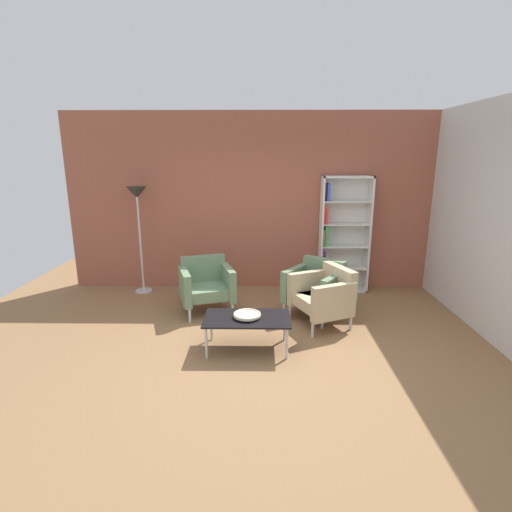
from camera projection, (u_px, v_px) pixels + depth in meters
name	position (u px, v px, depth m)	size (l,w,h in m)	color
ground_plane	(260.00, 354.00, 4.55)	(8.32, 8.32, 0.00)	olive
brick_back_panel	(261.00, 203.00, 6.57)	(6.40, 0.12, 2.90)	#9E5642
plaster_right_partition	(499.00, 222.00, 4.73)	(0.12, 5.20, 2.90)	silver
bookshelf_tall	(340.00, 236.00, 6.48)	(0.80, 0.30, 1.90)	silver
coffee_table_low	(247.00, 320.00, 4.58)	(1.00, 0.56, 0.40)	black
decorative_bowl	(247.00, 315.00, 4.56)	(0.32, 0.32, 0.05)	beige
armchair_spare_guest	(206.00, 284.00, 5.70)	(0.88, 0.84, 0.78)	slate
armchair_by_bookshelf	(324.00, 295.00, 5.26)	(0.88, 0.91, 0.78)	#C6B289
armchair_near_window	(316.00, 287.00, 5.57)	(0.95, 0.94, 0.78)	slate
floor_lamp_torchiere	(138.00, 205.00, 6.25)	(0.32, 0.32, 1.74)	silver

